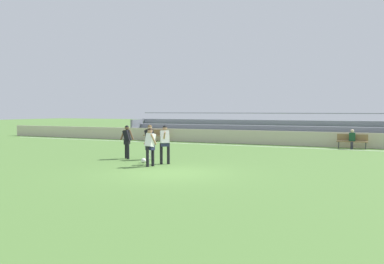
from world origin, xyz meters
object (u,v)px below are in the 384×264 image
object	(u,v)px
player_dark_overlapping	(150,139)
soccer_ball	(144,160)
spectator_seated	(352,138)
player_white_deep_cover	(150,144)
player_dark_challenging	(127,139)
bench_near_wall_gap	(155,134)
bench_far_left	(352,140)
player_white_wide_right	(165,141)
bleacher_stand	(253,130)

from	to	relation	value
player_dark_overlapping	soccer_ball	distance (m)	1.57
spectator_seated	player_white_deep_cover	world-z (taller)	player_white_deep_cover
player_dark_challenging	soccer_ball	world-z (taller)	player_dark_challenging
spectator_seated	soccer_ball	distance (m)	13.81
bench_near_wall_gap	player_dark_overlapping	world-z (taller)	player_dark_overlapping
bench_far_left	player_white_wide_right	size ratio (longest dim) A/B	1.05
player_white_deep_cover	player_white_wide_right	size ratio (longest dim) A/B	0.95
bleacher_stand	bench_far_left	xyz separation A→B (m)	(7.09, -2.54, -0.37)
bench_far_left	player_dark_overlapping	world-z (taller)	player_dark_overlapping
player_dark_overlapping	player_white_deep_cover	bearing A→B (deg)	-58.56
spectator_seated	player_dark_overlapping	bearing A→B (deg)	-130.09
bench_near_wall_gap	player_dark_challenging	world-z (taller)	player_dark_challenging
bleacher_stand	soccer_ball	bearing A→B (deg)	-93.80
bench_near_wall_gap	player_white_deep_cover	distance (m)	14.11
player_white_wide_right	player_white_deep_cover	bearing A→B (deg)	-100.35
bench_far_left	soccer_ball	size ratio (longest dim) A/B	8.18
bleacher_stand	bench_far_left	bearing A→B (deg)	-19.71
bleacher_stand	player_white_wide_right	size ratio (longest dim) A/B	11.93
bleacher_stand	player_dark_challenging	xyz separation A→B (m)	(-2.50, -12.89, 0.06)
player_dark_overlapping	soccer_ball	world-z (taller)	player_dark_overlapping
bench_far_left	player_dark_overlapping	size ratio (longest dim) A/B	1.07
player_white_deep_cover	player_dark_challenging	bearing A→B (deg)	142.34
spectator_seated	soccer_ball	world-z (taller)	spectator_seated
bench_near_wall_gap	player_dark_overlapping	distance (m)	11.61
bench_near_wall_gap	soccer_ball	bearing A→B (deg)	-61.83
bench_near_wall_gap	player_white_wide_right	world-z (taller)	player_white_wide_right
bench_far_left	player_dark_overlapping	xyz separation A→B (m)	(-8.42, -10.12, 0.45)
player_dark_overlapping	soccer_ball	bearing A→B (deg)	-71.70
player_white_deep_cover	player_white_wide_right	world-z (taller)	player_white_wide_right
bench_far_left	player_white_deep_cover	size ratio (longest dim) A/B	1.10
player_dark_challenging	soccer_ball	xyz separation A→B (m)	(1.57, -1.00, -0.87)
bleacher_stand	player_white_wide_right	xyz separation A→B (m)	(0.15, -13.83, 0.11)
player_dark_challenging	soccer_ball	bearing A→B (deg)	-32.52
bench_near_wall_gap	spectator_seated	world-z (taller)	spectator_seated
bleacher_stand	player_white_deep_cover	xyz separation A→B (m)	(-0.03, -14.79, 0.05)
bleacher_stand	player_white_deep_cover	distance (m)	14.79
player_dark_challenging	player_dark_overlapping	world-z (taller)	player_dark_overlapping
player_white_deep_cover	player_dark_overlapping	world-z (taller)	player_dark_overlapping
bleacher_stand	bench_far_left	distance (m)	7.54
player_white_deep_cover	soccer_ball	distance (m)	1.53
player_white_deep_cover	player_dark_challenging	distance (m)	3.12
player_dark_challenging	bench_far_left	bearing A→B (deg)	47.18
player_white_wide_right	soccer_ball	bearing A→B (deg)	-177.02
bench_near_wall_gap	player_dark_challenging	size ratio (longest dim) A/B	1.10
bench_near_wall_gap	soccer_ball	distance (m)	12.88
bleacher_stand	player_white_wide_right	distance (m)	13.84
spectator_seated	soccer_ball	bearing A→B (deg)	-125.51
spectator_seated	bleacher_stand	bearing A→B (deg)	159.47
player_white_wide_right	player_dark_overlapping	xyz separation A→B (m)	(-1.48, 1.17, -0.02)
bench_near_wall_gap	soccer_ball	world-z (taller)	bench_near_wall_gap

